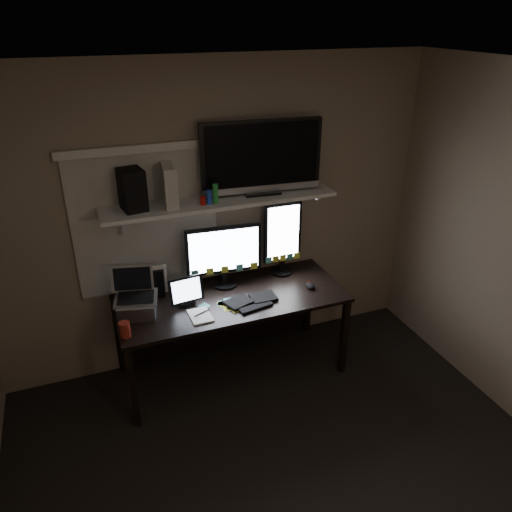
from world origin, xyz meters
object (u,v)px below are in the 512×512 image
cup (125,329)px  monitor_landscape (224,256)px  desk (227,308)px  tablet (186,291)px  speaker (132,190)px  tv (261,158)px  mouse (310,286)px  monitor_portrait (282,238)px  laptop (135,295)px  keyboard (251,300)px  game_console (169,185)px

cup → monitor_landscape: bearing=26.8°
cup → desk: bearing=23.1°
tablet → speaker: (-0.29, 0.20, 0.78)m
cup → tv: 1.61m
mouse → monitor_portrait: bearing=117.3°
laptop → keyboard: bearing=5.2°
keyboard → game_console: 1.07m
mouse → laptop: laptop is taller
mouse → tv: size_ratio=0.11×
desk → keyboard: 0.33m
desk → monitor_portrait: bearing=11.5°
mouse → laptop: 1.39m
laptop → monitor_portrait: bearing=23.8°
monitor_landscape → desk: bearing=-93.4°
cup → game_console: (0.47, 0.46, 0.84)m
monitor_portrait → keyboard: (-0.41, -0.35, -0.31)m
monitor_portrait → cup: (-1.39, -0.47, -0.27)m
keyboard → game_console: (-0.51, 0.34, 0.89)m
keyboard → laptop: (-0.85, 0.12, 0.16)m
mouse → cup: (-1.50, -0.15, 0.04)m
mouse → speaker: bearing=174.8°
keyboard → laptop: 0.88m
desk → tablet: size_ratio=6.75×
monitor_portrait → tablet: 0.94m
monitor_portrait → cup: 1.49m
tv → speaker: (-0.98, -0.01, -0.13)m
desk → monitor_portrait: (0.54, 0.11, 0.50)m
keyboard → desk: bearing=106.9°
game_console → tv: bearing=5.6°
monitor_landscape → tablet: monitor_landscape is taller
laptop → game_console: 0.83m
mouse → game_console: 1.39m
keyboard → speaker: (-0.77, 0.33, 0.89)m
tablet → tv: tv is taller
tablet → game_console: 0.81m
cup → laptop: bearing=63.5°
speaker → keyboard: bearing=-32.3°
mouse → desk: bearing=169.7°
monitor_landscape → laptop: (-0.74, -0.19, -0.10)m
cup → tv: tv is taller
tv → speaker: 0.99m
keyboard → tv: (0.22, 0.34, 1.02)m
cup → game_console: game_console is taller
tablet → cup: 0.57m
tv → monitor_portrait: bearing=8.1°
monitor_portrait → laptop: size_ratio=1.88×
tablet → speaker: size_ratio=0.90×
desk → cup: size_ratio=16.21×
laptop → game_console: size_ratio=1.17×
monitor_portrait → mouse: size_ratio=6.24×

